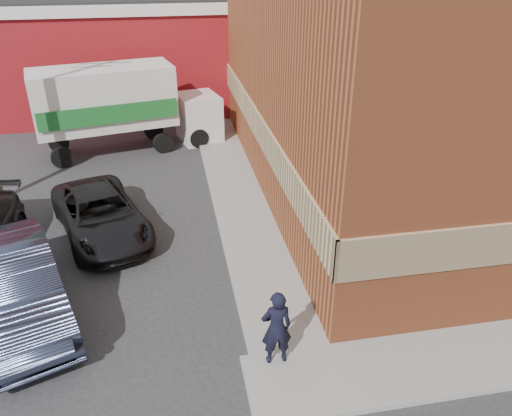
{
  "coord_description": "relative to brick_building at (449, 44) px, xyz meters",
  "views": [
    {
      "loc": [
        -1.59,
        -7.78,
        7.88
      ],
      "look_at": [
        0.57,
        3.85,
        1.56
      ],
      "focal_mm": 35.0,
      "sensor_mm": 36.0,
      "label": 1
    }
  ],
  "objects": [
    {
      "name": "warehouse",
      "position": [
        -14.5,
        11.0,
        -1.87
      ],
      "size": [
        16.3,
        8.3,
        5.6
      ],
      "color": "maroon",
      "rests_on": "ground"
    },
    {
      "name": "ground",
      "position": [
        -8.5,
        -9.0,
        -4.68
      ],
      "size": [
        90.0,
        90.0,
        0.0
      ],
      "primitive_type": "plane",
      "color": "#28282B",
      "rests_on": "ground"
    },
    {
      "name": "man",
      "position": [
        -8.27,
        -9.25,
        -3.69
      ],
      "size": [
        0.65,
        0.44,
        1.75
      ],
      "primitive_type": "imported",
      "rotation": [
        0.0,
        0.0,
        3.17
      ],
      "color": "black",
      "rests_on": "sidewalk_south"
    },
    {
      "name": "sedan",
      "position": [
        -13.84,
        -6.62,
        -3.83
      ],
      "size": [
        3.5,
        5.48,
        1.71
      ],
      "primitive_type": "imported",
      "rotation": [
        0.0,
        0.0,
        0.36
      ],
      "color": "#2B3148",
      "rests_on": "ground"
    },
    {
      "name": "sidewalk_west",
      "position": [
        -7.9,
        0.0,
        -4.62
      ],
      "size": [
        1.8,
        18.0,
        0.12
      ],
      "primitive_type": "cube",
      "color": "gray",
      "rests_on": "ground"
    },
    {
      "name": "brick_building",
      "position": [
        0.0,
        0.0,
        0.0
      ],
      "size": [
        14.25,
        18.25,
        9.36
      ],
      "color": "#A14B29",
      "rests_on": "ground"
    },
    {
      "name": "box_truck",
      "position": [
        -11.82,
        3.97,
        -2.64
      ],
      "size": [
        7.45,
        3.61,
        3.54
      ],
      "rotation": [
        0.0,
        0.0,
        0.22
      ],
      "color": "silver",
      "rests_on": "ground"
    },
    {
      "name": "suv_a",
      "position": [
        -12.28,
        -3.08,
        -4.01
      ],
      "size": [
        3.64,
        5.27,
        1.34
      ],
      "primitive_type": "imported",
      "rotation": [
        0.0,
        0.0,
        0.33
      ],
      "color": "black",
      "rests_on": "ground"
    }
  ]
}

